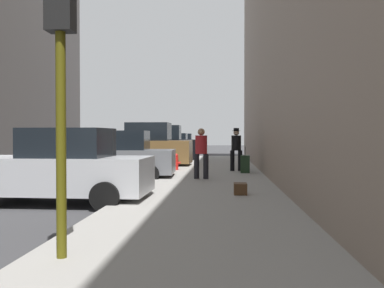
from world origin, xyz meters
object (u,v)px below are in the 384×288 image
(parked_black_suv, at_px, (161,145))
(traffic_light, at_px, (61,40))
(pedestrian_with_fedora, at_px, (236,147))
(parked_silver_sedan, at_px, (62,168))
(parked_gray_coupe, at_px, (117,157))
(parked_blue_sedan, at_px, (172,146))
(parked_bronze_suv, at_px, (146,147))
(parked_red_hatchback, at_px, (179,144))
(duffel_bag, at_px, (240,189))
(rolling_suitcase, at_px, (245,164))
(pedestrian_in_red_jacket, at_px, (201,151))
(fire_hydrant, at_px, (176,162))

(parked_black_suv, bearing_deg, traffic_light, -85.03)
(parked_black_suv, distance_m, pedestrian_with_fedora, 9.58)
(traffic_light, bearing_deg, parked_silver_sedan, 110.93)
(parked_gray_coupe, distance_m, parked_blue_sedan, 17.16)
(parked_gray_coupe, height_order, parked_bronze_suv, parked_bronze_suv)
(traffic_light, bearing_deg, parked_black_suv, 94.97)
(parked_bronze_suv, xyz_separation_m, parked_red_hatchback, (0.00, 16.51, -0.18))
(parked_bronze_suv, height_order, duffel_bag, parked_bronze_suv)
(parked_red_hatchback, xyz_separation_m, pedestrian_with_fedora, (4.36, -19.64, 0.29))
(parked_blue_sedan, distance_m, rolling_suitcase, 15.97)
(parked_black_suv, bearing_deg, pedestrian_in_red_jacket, -75.49)
(parked_silver_sedan, xyz_separation_m, duffel_bag, (4.23, 0.85, -0.56))
(parked_black_suv, distance_m, rolling_suitcase, 10.44)
(parked_black_suv, bearing_deg, parked_silver_sedan, -90.00)
(traffic_light, bearing_deg, rolling_suitcase, 76.71)
(parked_silver_sedan, relative_size, parked_red_hatchback, 1.00)
(traffic_light, bearing_deg, parked_red_hatchback, 93.27)
(traffic_light, xyz_separation_m, pedestrian_with_fedora, (2.51, 12.80, -1.62))
(pedestrian_with_fedora, bearing_deg, fire_hydrant, 172.72)
(traffic_light, bearing_deg, parked_gray_coupe, 100.39)
(traffic_light, xyz_separation_m, duffel_bag, (2.38, 5.69, -2.47))
(parked_bronze_suv, distance_m, duffel_bag, 11.11)
(fire_hydrant, height_order, duffel_bag, fire_hydrant)
(rolling_suitcase, bearing_deg, parked_gray_coupe, -157.90)
(parked_blue_sedan, bearing_deg, pedestrian_in_red_jacket, -80.22)
(parked_silver_sedan, relative_size, duffel_bag, 9.64)
(parked_black_suv, relative_size, duffel_bag, 10.49)
(parked_blue_sedan, distance_m, fire_hydrant, 14.27)
(parked_red_hatchback, bearing_deg, parked_gray_coupe, -90.00)
(rolling_suitcase, bearing_deg, fire_hydrant, 158.91)
(pedestrian_with_fedora, distance_m, pedestrian_in_red_jacket, 3.58)
(parked_red_hatchback, xyz_separation_m, traffic_light, (1.85, -32.44, 1.91))
(traffic_light, relative_size, duffel_bag, 8.18)
(parked_black_suv, relative_size, parked_blue_sedan, 1.09)
(parked_black_suv, distance_m, parked_red_hatchback, 11.12)
(parked_red_hatchback, height_order, pedestrian_in_red_jacket, pedestrian_in_red_jacket)
(fire_hydrant, bearing_deg, parked_red_hatchback, 95.33)
(parked_blue_sedan, bearing_deg, parked_bronze_suv, -90.00)
(parked_black_suv, relative_size, pedestrian_in_red_jacket, 2.70)
(parked_bronze_suv, relative_size, duffel_bag, 10.54)
(parked_silver_sedan, xyz_separation_m, traffic_light, (1.85, -4.85, 1.91))
(traffic_light, bearing_deg, parked_bronze_suv, 96.64)
(parked_silver_sedan, height_order, parked_red_hatchback, same)
(parked_blue_sedan, xyz_separation_m, rolling_suitcase, (4.69, -15.26, -0.36))
(parked_gray_coupe, bearing_deg, parked_blue_sedan, 90.00)
(duffel_bag, bearing_deg, parked_blue_sedan, 101.09)
(parked_bronze_suv, distance_m, pedestrian_in_red_jacket, 7.16)
(fire_hydrant, height_order, pedestrian_in_red_jacket, pedestrian_in_red_jacket)
(parked_bronze_suv, relative_size, traffic_light, 1.29)
(parked_black_suv, distance_m, fire_hydrant, 8.41)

